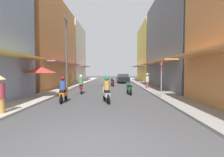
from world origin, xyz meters
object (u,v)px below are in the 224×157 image
Objects in this scene: motorbike_green at (129,88)px; utility_pole at (66,52)px; street_sign_no_entry at (161,74)px; motorbike_orange at (63,91)px; pedestrian_crossing at (147,80)px; motorbike_red at (81,85)px; vendor_umbrella at (40,70)px; motorbike_maroon at (112,82)px; parked_car at (123,78)px; pedestrian_foreground at (1,93)px; pedestrian_far at (71,79)px; motorbike_silver at (106,91)px.

utility_pole is (-5.75, 2.39, 3.22)m from motorbike_green.
motorbike_orange is at bearing -168.68° from street_sign_no_entry.
pedestrian_crossing is 0.64× the size of street_sign_no_entry.
vendor_umbrella is at bearing -132.38° from motorbike_red.
street_sign_no_entry reaches higher than motorbike_maroon.
pedestrian_foreground is at bearing -106.97° from parked_car.
vendor_umbrella is at bearing 178.57° from street_sign_no_entry.
pedestrian_far is 0.75× the size of vendor_umbrella.
motorbike_orange is at bearing -93.95° from motorbike_red.
motorbike_green is at bearing -8.12° from motorbike_red.
pedestrian_far is at bearing 115.05° from motorbike_silver.
motorbike_silver is 5.06m from vendor_umbrella.
motorbike_green is 5.51m from motorbike_orange.
utility_pole is at bearing 103.97° from motorbike_orange.
street_sign_no_entry reaches higher than pedestrian_far.
vendor_umbrella is 4.74m from utility_pole.
motorbike_green is at bearing 64.19° from motorbike_silver.
motorbike_red reaches higher than motorbike_maroon.
motorbike_red is at bearing -108.11° from parked_car.
pedestrian_foreground reaches higher than motorbike_orange.
motorbike_green is 0.43× the size of parked_car.
motorbike_red is at bearing 155.38° from street_sign_no_entry.
pedestrian_crossing is 6.47m from street_sign_no_entry.
parked_car is (0.17, 13.39, 0.24)m from motorbike_green.
motorbike_orange is 0.25× the size of utility_pole.
motorbike_orange is at bearing 62.89° from pedestrian_foreground.
pedestrian_crossing is at bearing 52.84° from pedestrian_foreground.
street_sign_no_entry is at bearing -30.58° from utility_pole.
motorbike_orange is 3.64m from pedestrian_foreground.
motorbike_silver is at bearing -17.96° from vendor_umbrella.
pedestrian_crossing reaches higher than motorbike_silver.
motorbike_orange is 1.09× the size of pedestrian_far.
vendor_umbrella is at bearing -97.77° from utility_pole.
motorbike_silver is at bearing -64.95° from pedestrian_far.
motorbike_orange is (-0.28, -4.02, 0.00)m from motorbike_red.
motorbike_maroon is 1.05× the size of pedestrian_foreground.
motorbike_silver is 1.04× the size of pedestrian_foreground.
pedestrian_far reaches higher than parked_car.
motorbike_orange is (-4.30, -3.44, 0.20)m from motorbike_green.
utility_pole reaches higher than motorbike_orange.
motorbike_green is 6.81m from vendor_umbrella.
pedestrian_far is at bearing 102.25° from motorbike_orange.
motorbike_silver reaches higher than parked_car.
pedestrian_crossing is at bearing 87.16° from street_sign_no_entry.
street_sign_no_entry is at bearing -46.82° from pedestrian_far.
parked_car is at bearing 83.73° from motorbike_silver.
motorbike_red is 0.99× the size of motorbike_green.
utility_pole is at bearing 82.23° from vendor_umbrella.
motorbike_silver is 0.98× the size of motorbike_green.
utility_pole reaches higher than parked_car.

